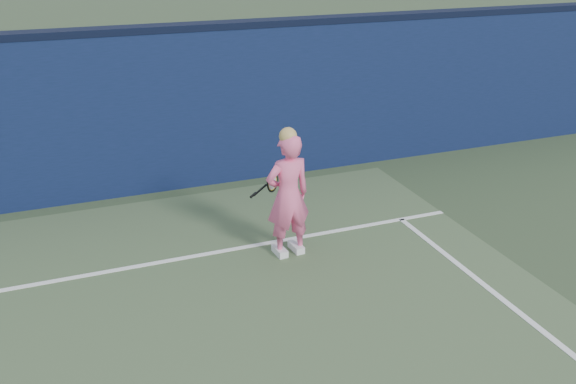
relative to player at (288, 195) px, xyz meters
name	(u,v)px	position (x,y,z in m)	size (l,w,h in m)	color
backstop_wall	(36,125)	(-2.90, 2.83, 0.42)	(24.00, 0.40, 2.50)	#0C1837
wall_cap	(21,36)	(-2.90, 2.83, 1.72)	(24.00, 0.42, 0.10)	black
player	(288,195)	(0.00, 0.00, 0.00)	(0.63, 0.44, 1.72)	pink
racket	(271,183)	(-0.06, 0.49, -0.01)	(0.49, 0.28, 0.28)	black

